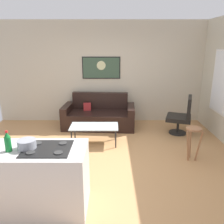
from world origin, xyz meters
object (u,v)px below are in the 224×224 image
Objects in this scene: soda_bottle_2 at (9,142)px; mixing_bowl at (28,144)px; armchair at (183,116)px; couch at (100,116)px; bar_stool at (194,136)px; wall_painting at (102,68)px; coffee_table at (95,127)px.

soda_bottle_2 is 1.16× the size of mixing_bowl.
armchair is at bearing 42.56° from soda_bottle_2.
soda_bottle_2 reaches higher than couch.
mixing_bowl is at bearing -136.13° from armchair.
couch is 8.25× the size of mixing_bowl.
bar_stool is (-0.18, -1.34, 0.02)m from armchair.
armchair is 2.53m from wall_painting.
coffee_table is 1.62× the size of bar_stool.
armchair is at bearing -27.31° from wall_painting.
wall_painting is at bearing 127.71° from bar_stool.
bar_stool is at bearing -44.53° from couch.
soda_bottle_2 is at bearing -112.23° from coffee_table.
soda_bottle_2 is (-0.90, -2.20, 0.62)m from coffee_table.
wall_painting is (0.79, 3.77, 0.59)m from mixing_bowl.
couch is 1.12m from coffee_table.
armchair is at bearing 82.18° from bar_stool.
couch is at bearing 135.47° from bar_stool.
armchair is 0.91× the size of wall_painting.
soda_bottle_2 is at bearing -105.90° from couch.
couch is 2.16m from armchair.
armchair is at bearing 43.87° from mixing_bowl.
mixing_bowl is at bearing 18.05° from soda_bottle_2.
soda_bottle_2 is 0.23m from mixing_bowl.
wall_painting reaches higher than mixing_bowl.
soda_bottle_2 reaches higher than bar_stool.
couch is at bearing 74.10° from soda_bottle_2.
wall_painting is at bearing 152.69° from armchair.
armchair is 3.51× the size of soda_bottle_2.
bar_stool is at bearing -97.82° from armchair.
wall_painting is (0.05, 0.52, 1.25)m from couch.
soda_bottle_2 is (-2.85, -1.44, 0.52)m from bar_stool.
mixing_bowl is (-2.82, -2.72, 0.47)m from armchair.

